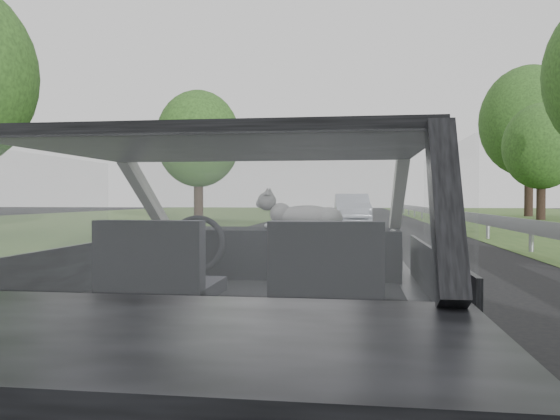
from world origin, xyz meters
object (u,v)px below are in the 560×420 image
(other_car, at_px, (352,209))
(highway_sign, at_px, (456,194))
(subject_car, at_px, (252,288))
(cat, at_px, (307,216))

(other_car, bearing_deg, highway_sign, -1.83)
(subject_car, xyz_separation_m, highway_sign, (5.04, 22.56, 0.67))
(cat, bearing_deg, highway_sign, 84.04)
(cat, distance_m, highway_sign, 22.48)
(cat, height_order, highway_sign, highway_sign)
(subject_car, relative_size, highway_sign, 1.44)
(subject_car, distance_m, other_car, 22.40)
(highway_sign, bearing_deg, subject_car, -102.19)
(subject_car, distance_m, highway_sign, 23.13)
(cat, distance_m, other_car, 21.80)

